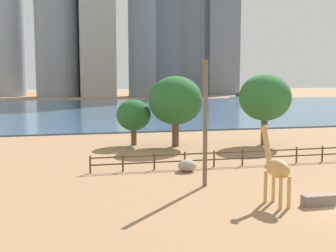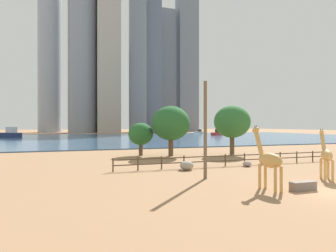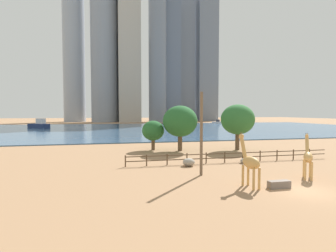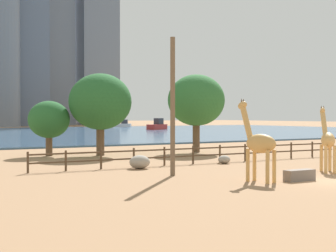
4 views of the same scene
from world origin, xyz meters
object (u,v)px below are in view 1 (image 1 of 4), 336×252
utility_pole (205,124)px  tree_left_large (176,101)px  boulder_near_fence (187,166)px  boat_sailboat (263,101)px  boulder_by_pole (272,163)px  tree_center_broad (134,115)px  feeding_trough (318,200)px  tree_right_tall (265,98)px  giraffe_companion (276,168)px  boat_ferry (237,97)px

utility_pole → tree_left_large: utility_pole is taller
boulder_near_fence → boat_sailboat: 85.64m
boulder_by_pole → tree_center_broad: tree_center_broad is taller
feeding_trough → tree_left_large: (-2.43, 21.39, 4.35)m
feeding_trough → tree_left_large: size_ratio=0.25×
tree_center_broad → tree_right_tall: bearing=-11.5°
giraffe_companion → tree_left_large: (-0.28, 20.62, 2.60)m
giraffe_companion → boat_ferry: bearing=-30.8°
giraffe_companion → tree_left_large: size_ratio=0.62×
utility_pole → tree_center_broad: size_ratio=1.69×
tree_left_large → feeding_trough: bearing=-83.5°
utility_pole → feeding_trough: utility_pole is taller
tree_center_broad → boat_ferry: tree_center_broad is taller
boulder_by_pole → tree_right_tall: 12.34m
tree_right_tall → boat_sailboat: (31.19, 63.65, -3.80)m
giraffe_companion → boulder_by_pole: (4.53, 9.15, -1.75)m
boat_ferry → giraffe_companion: bearing=105.5°
tree_left_large → boat_sailboat: (40.52, 62.70, -3.56)m
boulder_by_pole → boat_sailboat: bearing=64.3°
boat_ferry → tree_left_large: bearing=101.0°
boulder_near_fence → boat_ferry: size_ratio=0.29×
tree_left_large → utility_pole: bearing=-97.8°
giraffe_companion → tree_center_broad: size_ratio=0.93×
utility_pole → tree_left_large: bearing=82.2°
giraffe_companion → tree_center_broad: 22.81m
giraffe_companion → utility_pole: (-2.47, 4.67, 1.96)m
utility_pole → boulder_near_fence: 5.63m
giraffe_companion → boulder_by_pole: size_ratio=4.78×
utility_pole → boat_sailboat: size_ratio=1.29×
giraffe_companion → boat_ferry: size_ratio=0.91×
boulder_by_pole → feeding_trough: (-2.38, -9.91, 0.00)m
boulder_near_fence → tree_left_large: 12.51m
giraffe_companion → tree_center_broad: bearing=1.8°
boat_ferry → boat_sailboat: bearing=119.3°
feeding_trough → tree_right_tall: 22.05m
boat_ferry → tree_right_tall: bearing=106.2°
feeding_trough → boat_sailboat: (38.09, 84.08, 0.79)m
feeding_trough → giraffe_companion: bearing=160.5°
tree_right_tall → boat_sailboat: 70.98m
utility_pole → boat_ferry: 115.28m
giraffe_companion → utility_pole: bearing=18.8°
giraffe_companion → tree_right_tall: bearing=-33.7°
feeding_trough → boat_ferry: boat_ferry is taller
feeding_trough → boat_ferry: (41.88, 110.87, 0.62)m
utility_pole → boat_ferry: bearing=66.2°
giraffe_companion → tree_center_broad: (-4.27, 22.38, 1.06)m
giraffe_companion → boulder_near_fence: 9.48m
boat_sailboat → boat_ferry: bearing=-128.5°
boat_sailboat → feeding_trough: bearing=35.2°
boulder_near_fence → boat_ferry: bearing=65.3°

